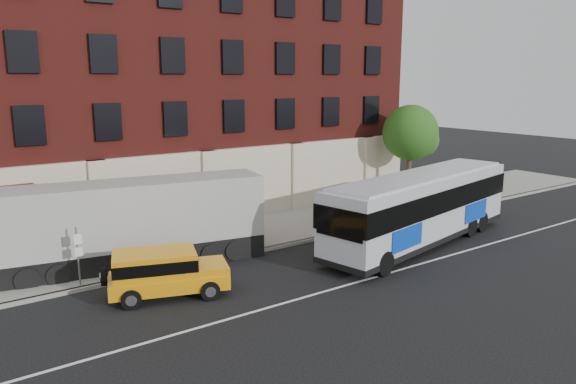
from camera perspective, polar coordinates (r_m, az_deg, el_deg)
ground at (r=21.48m, az=6.67°, el=-10.19°), size 120.00×120.00×0.00m
sidewalk at (r=28.38m, az=-5.59°, el=-4.47°), size 60.00×6.00×0.15m
kerb at (r=25.93m, az=-2.27°, el=-6.01°), size 60.00×0.25×0.15m
lane_line at (r=21.82m, az=5.78°, el=-9.79°), size 60.00×0.12×0.01m
building at (r=34.35m, az=-12.58°, el=10.85°), size 30.00×12.10×15.00m
sign_pole at (r=22.41m, az=-21.13°, el=-6.05°), size 0.30×0.20×2.50m
street_tree at (r=36.41m, az=12.76°, el=5.87°), size 3.60×3.60×6.20m
city_bus at (r=27.23m, az=13.77°, el=-1.41°), size 13.13×5.14×3.52m
yellow_suv at (r=20.98m, az=-12.99°, el=-8.02°), size 4.73×3.11×1.76m
shipping_container at (r=24.25m, az=-15.97°, el=-3.37°), size 11.48×4.21×3.75m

